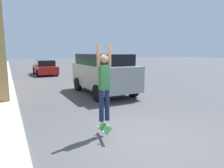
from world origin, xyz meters
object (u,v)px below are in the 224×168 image
car_down_street (45,68)px  skateboarder (104,82)px  suv_parked (103,72)px  skateboard (104,128)px

car_down_street → skateboarder: 15.70m
skateboarder → car_down_street: bearing=86.2°
skateboarder → suv_parked: bearing=65.1°
car_down_street → skateboard: (-1.12, -15.80, -0.41)m
car_down_street → skateboarder: skateboarder is taller
suv_parked → skateboard: 5.73m
skateboard → suv_parked: bearing=65.0°
skateboarder → skateboard: 1.21m
skateboard → skateboarder: bearing=63.1°
car_down_street → skateboard: size_ratio=5.32×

